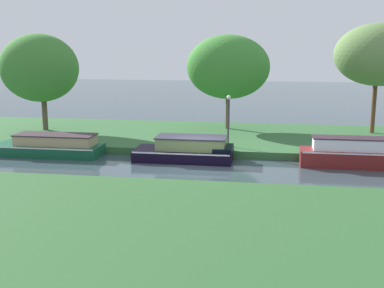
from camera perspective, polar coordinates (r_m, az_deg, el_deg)
ground_plane at (r=24.77m, az=0.79°, el=-2.63°), size 120.00×120.00×0.00m
riverbank_far at (r=31.51m, az=2.62°, el=0.81°), size 72.00×10.00×0.40m
riverbank_near at (r=16.26m, az=-3.86°, el=-9.64°), size 72.00×10.00×0.40m
black_barge at (r=25.91m, az=-0.54°, el=-0.72°), size 5.22×2.16×1.31m
maroon_narrowboat at (r=25.95m, az=19.08°, el=-1.10°), size 5.86×1.54×1.50m
forest_cruiser at (r=28.23m, az=-16.21°, el=-0.23°), size 6.00×1.98×1.21m
willow_tree_left at (r=33.67m, az=-17.53°, el=8.49°), size 5.36×3.64×6.40m
willow_tree_centre at (r=33.03m, az=4.25°, el=9.00°), size 5.60×4.03×6.36m
willow_tree_right at (r=33.00m, az=21.15°, el=9.75°), size 5.59×4.30×7.04m
lamp_post at (r=27.42m, az=4.29°, el=3.49°), size 0.24×0.24×2.92m
mooring_post_near at (r=27.33m, az=-1.61°, el=0.37°), size 0.15×0.15×0.74m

